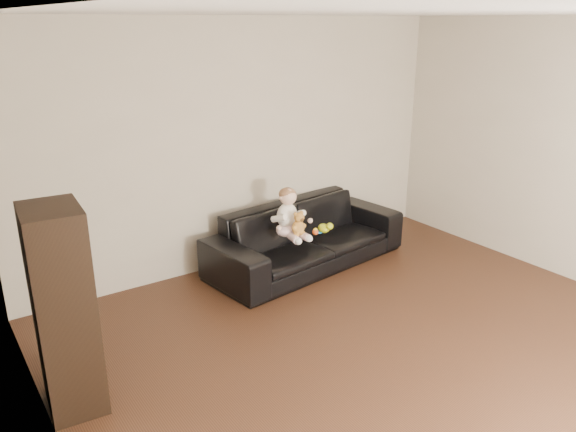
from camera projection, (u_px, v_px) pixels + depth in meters
floor at (434, 378)px, 4.23m from camera, size 5.50×5.50×0.00m
ceiling at (471, 12)px, 3.37m from camera, size 5.50×5.50×0.00m
wall_back at (246, 145)px, 5.94m from camera, size 5.00×0.00×5.00m
wall_left at (71, 322)px, 2.47m from camera, size 0.00×5.50×5.50m
sofa at (306, 236)px, 6.11m from camera, size 2.35×1.16×0.66m
cabinet at (64, 311)px, 3.73m from camera, size 0.40×0.53×1.45m
shelf_item at (60, 265)px, 3.63m from camera, size 0.20×0.26×0.28m
baby at (289, 216)px, 5.74m from camera, size 0.35×0.44×0.52m
teddy_bear at (299, 224)px, 5.63m from camera, size 0.16×0.16×0.25m
toy_green at (324, 228)px, 5.90m from camera, size 0.13×0.15×0.10m
toy_rattle at (315, 232)px, 5.84m from camera, size 0.08×0.08×0.07m
toy_blue_disc at (318, 232)px, 5.92m from camera, size 0.11×0.11×0.01m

